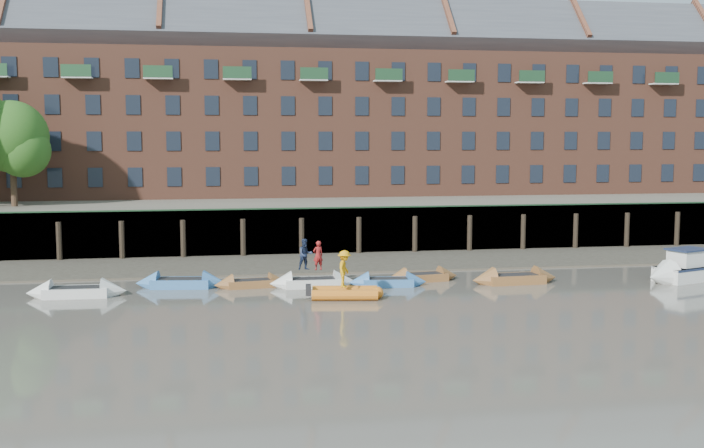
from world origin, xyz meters
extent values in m
plane|color=#5D5851|center=(0.00, 0.00, 0.00)|extent=(220.00, 220.00, 0.00)
cube|color=#3D382F|center=(0.00, 18.00, 0.00)|extent=(110.00, 8.00, 0.50)
cube|color=#4C4336|center=(0.00, 14.60, 0.00)|extent=(110.00, 1.60, 0.10)
cube|color=#2D2A26|center=(0.00, 22.40, 1.60)|extent=(110.00, 0.80, 3.20)
cylinder|color=black|center=(-18.00, 21.75, 1.30)|extent=(0.36, 0.36, 2.60)
cylinder|color=black|center=(-14.00, 21.75, 1.30)|extent=(0.36, 0.36, 2.60)
cylinder|color=black|center=(-10.00, 21.75, 1.30)|extent=(0.36, 0.36, 2.60)
cylinder|color=black|center=(-6.00, 21.75, 1.30)|extent=(0.36, 0.36, 2.60)
cylinder|color=black|center=(-2.00, 21.75, 1.30)|extent=(0.36, 0.36, 2.60)
cylinder|color=black|center=(2.00, 21.75, 1.30)|extent=(0.36, 0.36, 2.60)
cylinder|color=black|center=(6.00, 21.75, 1.30)|extent=(0.36, 0.36, 2.60)
cylinder|color=black|center=(10.00, 21.75, 1.30)|extent=(0.36, 0.36, 2.60)
cylinder|color=black|center=(14.00, 21.75, 1.30)|extent=(0.36, 0.36, 2.60)
cylinder|color=black|center=(18.00, 21.75, 1.30)|extent=(0.36, 0.36, 2.60)
cylinder|color=black|center=(22.00, 21.75, 1.30)|extent=(0.36, 0.36, 2.60)
cylinder|color=black|center=(26.00, 21.75, 1.30)|extent=(0.36, 0.36, 2.60)
cube|color=#264C2D|center=(0.00, 22.10, 3.25)|extent=(110.00, 0.06, 0.10)
cube|color=#5E594D|center=(0.00, 36.00, 1.60)|extent=(110.00, 28.00, 3.20)
cube|color=brown|center=(0.00, 37.00, 9.20)|extent=(80.00, 10.00, 12.00)
cube|color=#42444C|center=(0.00, 37.00, 16.40)|extent=(80.60, 15.56, 15.56)
cube|color=black|center=(-23.00, 31.98, 5.00)|extent=(1.10, 0.12, 1.50)
cube|color=black|center=(-20.00, 31.98, 5.00)|extent=(1.10, 0.12, 1.50)
cube|color=black|center=(-17.00, 31.98, 5.00)|extent=(1.10, 0.12, 1.50)
cube|color=black|center=(-14.00, 31.98, 5.00)|extent=(1.10, 0.12, 1.50)
cube|color=black|center=(-11.00, 31.98, 5.00)|extent=(1.10, 0.12, 1.50)
cube|color=black|center=(-8.00, 31.98, 5.00)|extent=(1.10, 0.12, 1.50)
cube|color=black|center=(-5.00, 31.98, 5.00)|extent=(1.10, 0.12, 1.50)
cube|color=black|center=(-2.00, 31.98, 5.00)|extent=(1.10, 0.12, 1.50)
cube|color=black|center=(1.00, 31.98, 5.00)|extent=(1.10, 0.12, 1.50)
cube|color=black|center=(4.00, 31.98, 5.00)|extent=(1.10, 0.12, 1.50)
cube|color=black|center=(7.00, 31.98, 5.00)|extent=(1.10, 0.12, 1.50)
cube|color=black|center=(10.00, 31.98, 5.00)|extent=(1.10, 0.12, 1.50)
cube|color=black|center=(13.00, 31.98, 5.00)|extent=(1.10, 0.12, 1.50)
cube|color=black|center=(16.00, 31.98, 5.00)|extent=(1.10, 0.12, 1.50)
cube|color=black|center=(19.00, 31.98, 5.00)|extent=(1.10, 0.12, 1.50)
cube|color=black|center=(22.00, 31.98, 5.00)|extent=(1.10, 0.12, 1.50)
cube|color=black|center=(25.00, 31.98, 5.00)|extent=(1.10, 0.12, 1.50)
cube|color=black|center=(28.00, 31.98, 5.00)|extent=(1.10, 0.12, 1.50)
cube|color=black|center=(31.00, 31.98, 5.00)|extent=(1.10, 0.12, 1.50)
cube|color=black|center=(34.00, 31.98, 5.00)|extent=(1.10, 0.12, 1.50)
cube|color=black|center=(-23.00, 31.98, 7.80)|extent=(1.10, 0.12, 1.50)
cube|color=black|center=(-20.00, 31.98, 7.80)|extent=(1.10, 0.12, 1.50)
cube|color=black|center=(-17.00, 31.98, 7.80)|extent=(1.10, 0.12, 1.50)
cube|color=black|center=(-14.00, 31.98, 7.80)|extent=(1.10, 0.12, 1.50)
cube|color=black|center=(-11.00, 31.98, 7.80)|extent=(1.10, 0.12, 1.50)
cube|color=black|center=(-8.00, 31.98, 7.80)|extent=(1.10, 0.12, 1.50)
cube|color=black|center=(-5.00, 31.98, 7.80)|extent=(1.10, 0.12, 1.50)
cube|color=black|center=(-2.00, 31.98, 7.80)|extent=(1.10, 0.12, 1.50)
cube|color=black|center=(1.00, 31.98, 7.80)|extent=(1.10, 0.12, 1.50)
cube|color=black|center=(4.00, 31.98, 7.80)|extent=(1.10, 0.12, 1.50)
cube|color=black|center=(7.00, 31.98, 7.80)|extent=(1.10, 0.12, 1.50)
cube|color=black|center=(10.00, 31.98, 7.80)|extent=(1.10, 0.12, 1.50)
cube|color=black|center=(13.00, 31.98, 7.80)|extent=(1.10, 0.12, 1.50)
cube|color=black|center=(16.00, 31.98, 7.80)|extent=(1.10, 0.12, 1.50)
cube|color=black|center=(19.00, 31.98, 7.80)|extent=(1.10, 0.12, 1.50)
cube|color=black|center=(22.00, 31.98, 7.80)|extent=(1.10, 0.12, 1.50)
cube|color=black|center=(25.00, 31.98, 7.80)|extent=(1.10, 0.12, 1.50)
cube|color=black|center=(28.00, 31.98, 7.80)|extent=(1.10, 0.12, 1.50)
cube|color=black|center=(31.00, 31.98, 7.80)|extent=(1.10, 0.12, 1.50)
cube|color=black|center=(34.00, 31.98, 7.80)|extent=(1.10, 0.12, 1.50)
cube|color=black|center=(-23.00, 31.98, 10.60)|extent=(1.10, 0.12, 1.50)
cube|color=black|center=(-20.00, 31.98, 10.60)|extent=(1.10, 0.12, 1.50)
cube|color=black|center=(-17.00, 31.98, 10.60)|extent=(1.10, 0.12, 1.50)
cube|color=black|center=(-14.00, 31.98, 10.60)|extent=(1.10, 0.12, 1.50)
cube|color=black|center=(-11.00, 31.98, 10.60)|extent=(1.10, 0.12, 1.50)
cube|color=black|center=(-8.00, 31.98, 10.60)|extent=(1.10, 0.12, 1.50)
cube|color=black|center=(-5.00, 31.98, 10.60)|extent=(1.10, 0.12, 1.50)
cube|color=black|center=(-2.00, 31.98, 10.60)|extent=(1.10, 0.12, 1.50)
cube|color=black|center=(1.00, 31.98, 10.60)|extent=(1.10, 0.12, 1.50)
cube|color=black|center=(4.00, 31.98, 10.60)|extent=(1.10, 0.12, 1.50)
cube|color=black|center=(7.00, 31.98, 10.60)|extent=(1.10, 0.12, 1.50)
cube|color=black|center=(10.00, 31.98, 10.60)|extent=(1.10, 0.12, 1.50)
cube|color=black|center=(13.00, 31.98, 10.60)|extent=(1.10, 0.12, 1.50)
cube|color=black|center=(16.00, 31.98, 10.60)|extent=(1.10, 0.12, 1.50)
cube|color=black|center=(19.00, 31.98, 10.60)|extent=(1.10, 0.12, 1.50)
cube|color=black|center=(22.00, 31.98, 10.60)|extent=(1.10, 0.12, 1.50)
cube|color=black|center=(25.00, 31.98, 10.60)|extent=(1.10, 0.12, 1.50)
cube|color=black|center=(28.00, 31.98, 10.60)|extent=(1.10, 0.12, 1.50)
cube|color=black|center=(31.00, 31.98, 10.60)|extent=(1.10, 0.12, 1.50)
cube|color=black|center=(34.00, 31.98, 10.60)|extent=(1.10, 0.12, 1.50)
cube|color=black|center=(-23.00, 31.98, 13.40)|extent=(1.10, 0.12, 1.50)
cube|color=black|center=(-20.00, 31.98, 13.40)|extent=(1.10, 0.12, 1.50)
cube|color=black|center=(-17.00, 31.98, 13.40)|extent=(1.10, 0.12, 1.50)
cube|color=black|center=(-14.00, 31.98, 13.40)|extent=(1.10, 0.12, 1.50)
cube|color=black|center=(-11.00, 31.98, 13.40)|extent=(1.10, 0.12, 1.50)
cube|color=black|center=(-8.00, 31.98, 13.40)|extent=(1.10, 0.12, 1.50)
cube|color=black|center=(-5.00, 31.98, 13.40)|extent=(1.10, 0.12, 1.50)
cube|color=black|center=(-2.00, 31.98, 13.40)|extent=(1.10, 0.12, 1.50)
cube|color=black|center=(1.00, 31.98, 13.40)|extent=(1.10, 0.12, 1.50)
cube|color=black|center=(4.00, 31.98, 13.40)|extent=(1.10, 0.12, 1.50)
cube|color=black|center=(7.00, 31.98, 13.40)|extent=(1.10, 0.12, 1.50)
cube|color=black|center=(10.00, 31.98, 13.40)|extent=(1.10, 0.12, 1.50)
cube|color=black|center=(13.00, 31.98, 13.40)|extent=(1.10, 0.12, 1.50)
cube|color=black|center=(16.00, 31.98, 13.40)|extent=(1.10, 0.12, 1.50)
cube|color=black|center=(19.00, 31.98, 13.40)|extent=(1.10, 0.12, 1.50)
cube|color=black|center=(22.00, 31.98, 13.40)|extent=(1.10, 0.12, 1.50)
cube|color=black|center=(25.00, 31.98, 13.40)|extent=(1.10, 0.12, 1.50)
cube|color=black|center=(28.00, 31.98, 13.40)|extent=(1.10, 0.12, 1.50)
cube|color=black|center=(31.00, 31.98, 13.40)|extent=(1.10, 0.12, 1.50)
cube|color=black|center=(34.00, 31.98, 13.40)|extent=(1.10, 0.12, 1.50)
cylinder|color=#3A281C|center=(-22.00, 27.50, 5.20)|extent=(0.44, 0.44, 4.00)
sphere|color=#2D5E1C|center=(-22.00, 27.50, 8.16)|extent=(5.12, 5.12, 5.12)
cube|color=silver|center=(-14.91, 9.15, 0.25)|extent=(3.24, 1.51, 0.50)
cone|color=silver|center=(-13.03, 9.12, 0.25)|extent=(1.28, 1.47, 1.45)
cone|color=silver|center=(-16.78, 9.18, 0.25)|extent=(1.28, 1.47, 1.45)
cube|color=black|center=(-14.91, 9.15, 0.48)|extent=(2.70, 1.14, 0.06)
cube|color=#396FAF|center=(-9.73, 10.93, 0.25)|extent=(3.30, 1.81, 0.49)
cone|color=#396FAF|center=(-7.90, 10.70, 0.25)|extent=(1.39, 1.56, 1.42)
cone|color=#396FAF|center=(-11.55, 11.16, 0.25)|extent=(1.39, 1.56, 1.42)
cube|color=black|center=(-9.73, 10.93, 0.47)|extent=(2.74, 1.39, 0.06)
cube|color=brown|center=(-5.94, 10.41, 0.20)|extent=(2.74, 1.52, 0.41)
cone|color=brown|center=(-4.43, 10.62, 0.20)|extent=(1.16, 1.30, 1.18)
cone|color=brown|center=(-7.44, 10.21, 0.20)|extent=(1.16, 1.30, 1.18)
cube|color=black|center=(-5.94, 10.41, 0.39)|extent=(2.27, 1.17, 0.06)
cube|color=silver|center=(-2.60, 9.93, 0.24)|extent=(3.04, 1.38, 0.48)
cone|color=silver|center=(-0.82, 9.93, 0.24)|extent=(1.18, 1.37, 1.37)
cone|color=silver|center=(-4.37, 9.93, 0.24)|extent=(1.18, 1.37, 1.37)
cube|color=black|center=(-2.60, 9.93, 0.46)|extent=(2.54, 1.03, 0.06)
cube|color=#396FAF|center=(1.50, 9.53, 0.22)|extent=(2.85, 1.49, 0.43)
cone|color=#396FAF|center=(3.10, 9.38, 0.22)|extent=(1.18, 1.33, 1.24)
cone|color=#396FAF|center=(-0.10, 9.67, 0.22)|extent=(1.18, 1.33, 1.24)
cube|color=black|center=(1.50, 9.53, 0.41)|extent=(2.37, 1.14, 0.06)
cube|color=brown|center=(3.78, 10.77, 0.21)|extent=(2.90, 1.63, 0.43)
cone|color=brown|center=(5.37, 11.01, 0.21)|extent=(1.24, 1.38, 1.24)
cone|color=brown|center=(2.20, 10.53, 0.21)|extent=(1.24, 1.38, 1.24)
cube|color=black|center=(3.78, 10.77, 0.41)|extent=(2.40, 1.26, 0.06)
cube|color=brown|center=(8.69, 9.20, 0.25)|extent=(3.29, 1.62, 0.50)
cone|color=brown|center=(10.57, 9.30, 0.25)|extent=(1.32, 1.51, 1.45)
cone|color=brown|center=(6.82, 9.10, 0.25)|extent=(1.32, 1.51, 1.45)
cube|color=black|center=(8.69, 9.20, 0.48)|extent=(2.73, 1.23, 0.06)
cylinder|color=orange|center=(-1.28, 7.11, 0.27)|extent=(3.37, 1.03, 0.55)
cylinder|color=orange|center=(-1.45, 5.96, 0.27)|extent=(3.37, 1.03, 0.55)
sphere|color=orange|center=(0.28, 6.29, 0.27)|extent=(0.63, 0.63, 0.63)
cube|color=black|center=(-1.37, 6.53, 0.27)|extent=(2.88, 1.35, 0.19)
cube|color=silver|center=(19.10, 8.65, 0.41)|extent=(4.88, 3.29, 0.83)
cone|color=silver|center=(16.62, 7.73, 0.41)|extent=(2.08, 2.26, 1.84)
cube|color=#19233F|center=(19.10, 8.65, 0.77)|extent=(4.89, 3.32, 0.12)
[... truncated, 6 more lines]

